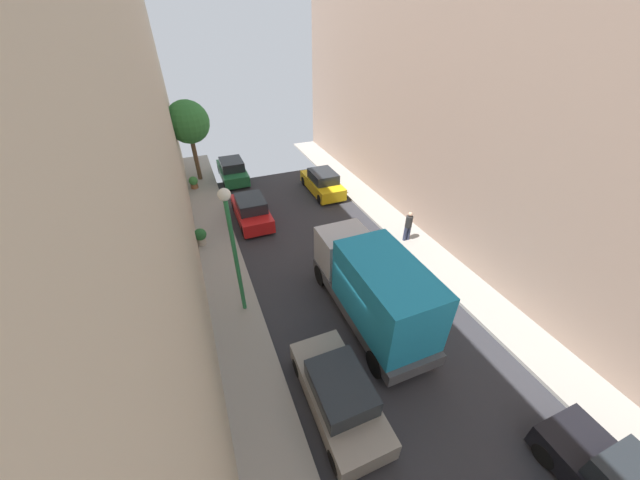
{
  "coord_description": "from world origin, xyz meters",
  "views": [
    {
      "loc": [
        -5.35,
        -7.65,
        10.3
      ],
      "look_at": [
        0.02,
        5.55,
        0.5
      ],
      "focal_mm": 18.42,
      "sensor_mm": 36.0,
      "label": 1
    }
  ],
  "objects_px": {
    "parked_car_left_2": "(339,393)",
    "potted_plant_0": "(201,236)",
    "parked_car_left_3": "(251,210)",
    "parked_car_left_4": "(232,171)",
    "parked_car_right_2": "(322,183)",
    "lamp_post": "(232,236)",
    "pedestrian": "(408,225)",
    "potted_plant_2": "(194,182)",
    "street_tree_0": "(188,122)",
    "delivery_truck": "(373,287)"
  },
  "relations": [
    {
      "from": "delivery_truck",
      "to": "pedestrian",
      "type": "height_order",
      "value": "delivery_truck"
    },
    {
      "from": "delivery_truck",
      "to": "street_tree_0",
      "type": "distance_m",
      "value": 17.69
    },
    {
      "from": "pedestrian",
      "to": "potted_plant_2",
      "type": "relative_size",
      "value": 2.02
    },
    {
      "from": "parked_car_left_4",
      "to": "potted_plant_2",
      "type": "bearing_deg",
      "value": -165.16
    },
    {
      "from": "potted_plant_2",
      "to": "lamp_post",
      "type": "distance_m",
      "value": 13.27
    },
    {
      "from": "delivery_truck",
      "to": "street_tree_0",
      "type": "xyz_separation_m",
      "value": [
        -5.03,
        16.78,
        2.48
      ]
    },
    {
      "from": "parked_car_left_4",
      "to": "street_tree_0",
      "type": "distance_m",
      "value": 4.31
    },
    {
      "from": "parked_car_left_2",
      "to": "potted_plant_0",
      "type": "height_order",
      "value": "parked_car_left_2"
    },
    {
      "from": "potted_plant_0",
      "to": "parked_car_right_2",
      "type": "bearing_deg",
      "value": 22.94
    },
    {
      "from": "pedestrian",
      "to": "street_tree_0",
      "type": "relative_size",
      "value": 0.31
    },
    {
      "from": "parked_car_right_2",
      "to": "lamp_post",
      "type": "bearing_deg",
      "value": -128.78
    },
    {
      "from": "parked_car_left_2",
      "to": "parked_car_left_3",
      "type": "relative_size",
      "value": 1.0
    },
    {
      "from": "parked_car_left_2",
      "to": "potted_plant_2",
      "type": "xyz_separation_m",
      "value": [
        -2.86,
        18.1,
        -0.12
      ]
    },
    {
      "from": "parked_car_right_2",
      "to": "delivery_truck",
      "type": "distance_m",
      "value": 11.87
    },
    {
      "from": "parked_car_left_4",
      "to": "potted_plant_0",
      "type": "height_order",
      "value": "parked_car_left_4"
    },
    {
      "from": "parked_car_left_2",
      "to": "lamp_post",
      "type": "relative_size",
      "value": 0.77
    },
    {
      "from": "parked_car_left_3",
      "to": "pedestrian",
      "type": "height_order",
      "value": "pedestrian"
    },
    {
      "from": "lamp_post",
      "to": "street_tree_0",
      "type": "bearing_deg",
      "value": 91.73
    },
    {
      "from": "parked_car_right_2",
      "to": "parked_car_left_4",
      "type": "bearing_deg",
      "value": 140.04
    },
    {
      "from": "pedestrian",
      "to": "lamp_post",
      "type": "distance_m",
      "value": 9.73
    },
    {
      "from": "delivery_truck",
      "to": "lamp_post",
      "type": "distance_m",
      "value": 5.56
    },
    {
      "from": "street_tree_0",
      "to": "delivery_truck",
      "type": "bearing_deg",
      "value": -73.3
    },
    {
      "from": "pedestrian",
      "to": "lamp_post",
      "type": "xyz_separation_m",
      "value": [
        -9.19,
        -1.72,
        2.69
      ]
    },
    {
      "from": "parked_car_left_4",
      "to": "potted_plant_2",
      "type": "distance_m",
      "value": 2.96
    },
    {
      "from": "parked_car_left_4",
      "to": "potted_plant_2",
      "type": "relative_size",
      "value": 4.93
    },
    {
      "from": "parked_car_left_2",
      "to": "pedestrian",
      "type": "xyz_separation_m",
      "value": [
        7.29,
        6.96,
        0.35
      ]
    },
    {
      "from": "parked_car_left_2",
      "to": "parked_car_right_2",
      "type": "relative_size",
      "value": 1.0
    },
    {
      "from": "parked_car_left_3",
      "to": "parked_car_left_4",
      "type": "xyz_separation_m",
      "value": [
        0.0,
        6.51,
        0.0
      ]
    },
    {
      "from": "parked_car_right_2",
      "to": "potted_plant_0",
      "type": "relative_size",
      "value": 4.56
    },
    {
      "from": "parked_car_left_3",
      "to": "potted_plant_0",
      "type": "xyz_separation_m",
      "value": [
        -3.07,
        -1.6,
        -0.06
      ]
    },
    {
      "from": "parked_car_left_4",
      "to": "street_tree_0",
      "type": "bearing_deg",
      "value": 162.22
    },
    {
      "from": "street_tree_0",
      "to": "potted_plant_2",
      "type": "relative_size",
      "value": 6.54
    },
    {
      "from": "parked_car_right_2",
      "to": "street_tree_0",
      "type": "distance_m",
      "value": 10.01
    },
    {
      "from": "parked_car_left_3",
      "to": "parked_car_left_4",
      "type": "bearing_deg",
      "value": 90.0
    },
    {
      "from": "potted_plant_2",
      "to": "street_tree_0",
      "type": "bearing_deg",
      "value": 70.78
    },
    {
      "from": "parked_car_left_4",
      "to": "parked_car_right_2",
      "type": "distance_m",
      "value": 7.05
    },
    {
      "from": "parked_car_left_2",
      "to": "parked_car_right_2",
      "type": "distance_m",
      "value": 15.31
    },
    {
      "from": "parked_car_right_2",
      "to": "street_tree_0",
      "type": "relative_size",
      "value": 0.75
    },
    {
      "from": "parked_car_left_4",
      "to": "street_tree_0",
      "type": "height_order",
      "value": "street_tree_0"
    },
    {
      "from": "delivery_truck",
      "to": "pedestrian",
      "type": "bearing_deg",
      "value": 42.02
    },
    {
      "from": "parked_car_left_2",
      "to": "lamp_post",
      "type": "height_order",
      "value": "lamp_post"
    },
    {
      "from": "potted_plant_0",
      "to": "potted_plant_2",
      "type": "relative_size",
      "value": 1.08
    },
    {
      "from": "pedestrian",
      "to": "street_tree_0",
      "type": "xyz_separation_m",
      "value": [
        -9.62,
        12.64,
        3.19
      ]
    },
    {
      "from": "parked_car_right_2",
      "to": "lamp_post",
      "type": "xyz_separation_m",
      "value": [
        -7.3,
        -9.09,
        3.04
      ]
    },
    {
      "from": "parked_car_left_2",
      "to": "potted_plant_2",
      "type": "height_order",
      "value": "parked_car_left_2"
    },
    {
      "from": "parked_car_left_4",
      "to": "potted_plant_0",
      "type": "bearing_deg",
      "value": -110.75
    },
    {
      "from": "parked_car_left_3",
      "to": "delivery_truck",
      "type": "relative_size",
      "value": 0.64
    },
    {
      "from": "potted_plant_2",
      "to": "parked_car_left_4",
      "type": "bearing_deg",
      "value": 14.84
    },
    {
      "from": "parked_car_left_2",
      "to": "street_tree_0",
      "type": "bearing_deg",
      "value": 96.79
    },
    {
      "from": "parked_car_left_2",
      "to": "parked_car_left_4",
      "type": "relative_size",
      "value": 1.0
    }
  ]
}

